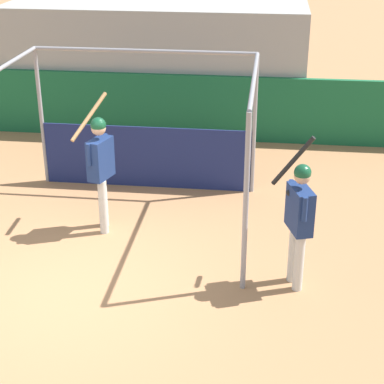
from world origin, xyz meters
The scene contains 6 objects.
ground_plane centered at (0.00, 0.00, 0.00)m, with size 60.00×60.00×0.00m, color #A8754C.
outfield_wall centered at (0.00, 6.01, 0.69)m, with size 24.00×0.12×1.37m.
bleacher_section centered at (0.00, 7.27, 1.32)m, with size 6.50×2.40×2.65m.
batting_cage centered at (0.45, 2.90, 1.05)m, with size 3.77×3.16×2.44m.
player_batter centered at (0.08, 1.76, 1.10)m, with size 0.62×0.98×1.99m.
player_waiting centered at (2.96, 0.51, 1.04)m, with size 0.55×0.71×1.98m.
Camera 1 is at (2.51, -6.84, 4.66)m, focal length 60.00 mm.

